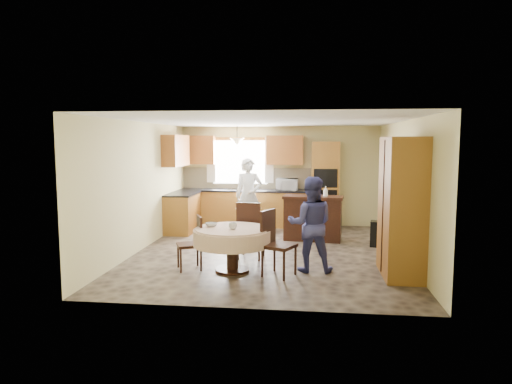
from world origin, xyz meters
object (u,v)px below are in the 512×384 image
object	(u,v)px
person_sink	(249,196)
chair_right	(274,240)
chair_left	(194,240)
dining_table	(232,238)
oven_tower	(325,185)
person_dining	(311,224)
cupboard	(402,207)
sideboard	(313,219)
chair_back	(250,227)

from	to	relation	value
person_sink	chair_right	bearing A→B (deg)	-91.73
person_sink	chair_left	bearing A→B (deg)	-115.18
dining_table	oven_tower	bearing A→B (deg)	68.16
dining_table	person_dining	size ratio (longest dim) A/B	0.81
cupboard	person_sink	size ratio (longest dim) A/B	1.26
person_sink	person_dining	bearing A→B (deg)	-80.95
oven_tower	sideboard	xyz separation A→B (m)	(-0.30, -1.49, -0.61)
chair_left	chair_right	xyz separation A→B (m)	(1.36, -0.19, 0.08)
sideboard	chair_back	xyz separation A→B (m)	(-1.14, -1.75, 0.13)
chair_left	chair_right	world-z (taller)	chair_right
person_dining	chair_back	bearing A→B (deg)	-30.85
chair_left	chair_back	world-z (taller)	chair_back
oven_tower	dining_table	world-z (taller)	oven_tower
chair_left	chair_right	bearing A→B (deg)	58.32
oven_tower	person_dining	world-z (taller)	oven_tower
cupboard	chair_right	bearing A→B (deg)	-173.72
person_dining	sideboard	bearing A→B (deg)	-91.94
chair_back	chair_right	bearing A→B (deg)	124.74
oven_tower	person_dining	size ratio (longest dim) A/B	1.36
dining_table	chair_right	bearing A→B (deg)	-11.08
dining_table	chair_back	distance (m)	0.83
chair_left	person_sink	size ratio (longest dim) A/B	0.51
chair_left	chair_back	size ratio (longest dim) A/B	0.85
chair_back	person_dining	world-z (taller)	person_dining
oven_tower	person_sink	size ratio (longest dim) A/B	1.22
cupboard	person_sink	bearing A→B (deg)	132.34
chair_right	sideboard	bearing A→B (deg)	12.11
oven_tower	chair_left	distance (m)	4.63
dining_table	person_dining	distance (m)	1.30
oven_tower	chair_back	distance (m)	3.57
dining_table	person_sink	world-z (taller)	person_sink
sideboard	chair_left	distance (m)	3.19
dining_table	chair_left	bearing A→B (deg)	175.34
person_dining	oven_tower	bearing A→B (deg)	-95.81
chair_back	dining_table	bearing A→B (deg)	83.13
cupboard	chair_left	bearing A→B (deg)	-179.53
sideboard	chair_back	size ratio (longest dim) A/B	1.20
chair_left	person_dining	world-z (taller)	person_dining
chair_back	person_sink	world-z (taller)	person_sink
person_sink	person_dining	world-z (taller)	person_sink
chair_right	person_sink	distance (m)	3.47
chair_left	person_dining	bearing A→B (deg)	69.86
oven_tower	dining_table	xyz separation A→B (m)	(-1.62, -4.04, -0.50)
person_dining	chair_left	bearing A→B (deg)	2.91
chair_back	person_dining	distance (m)	1.27
dining_table	person_sink	size ratio (longest dim) A/B	0.73
sideboard	chair_left	xyz separation A→B (m)	(-1.99, -2.50, 0.04)
sideboard	chair_right	xyz separation A→B (m)	(-0.62, -2.69, 0.12)
cupboard	dining_table	xyz separation A→B (m)	(-2.69, -0.08, -0.54)
person_sink	dining_table	bearing A→B (deg)	-103.30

